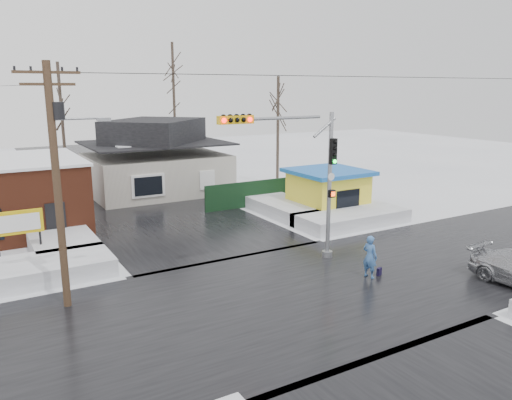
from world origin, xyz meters
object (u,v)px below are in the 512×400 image
kiosk (328,191)px  pedestrian (370,257)px  traffic_signal (303,168)px  utility_pole (58,173)px  marquee_sign (18,224)px

kiosk → pedestrian: (-5.62, -10.06, -0.52)m
traffic_signal → utility_pole: utility_pole is taller
utility_pole → marquee_sign: bearing=100.1°
pedestrian → utility_pole: bearing=59.0°
traffic_signal → kiosk: bearing=44.8°
marquee_sign → pedestrian: bearing=-36.6°
kiosk → pedestrian: size_ratio=2.44×
marquee_sign → kiosk: kiosk is taller
utility_pole → pedestrian: bearing=-16.8°
utility_pole → pedestrian: utility_pole is taller
marquee_sign → utility_pole: bearing=-79.9°
kiosk → pedestrian: bearing=-119.2°
utility_pole → marquee_sign: size_ratio=3.53×
utility_pole → kiosk: utility_pole is taller
kiosk → marquee_sign: bearing=-178.4°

